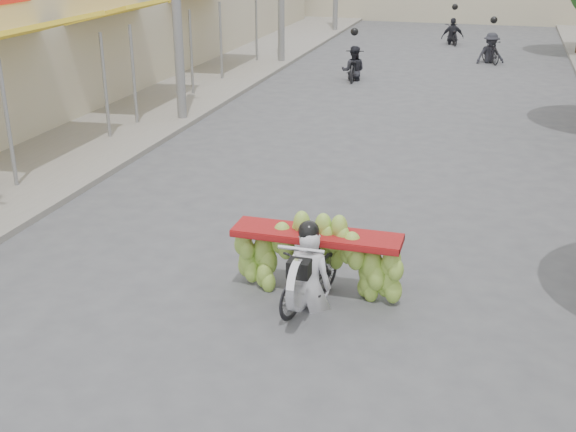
# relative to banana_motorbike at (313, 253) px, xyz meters

# --- Properties ---
(sidewalk_left) EXTENTS (4.00, 60.00, 0.12)m
(sidewalk_left) POSITION_rel_banana_motorbike_xyz_m (-7.30, 11.48, -0.65)
(sidewalk_left) COLOR gray
(sidewalk_left) RESTS_ON ground
(banana_motorbike) EXTENTS (2.31, 1.78, 2.10)m
(banana_motorbike) POSITION_rel_banana_motorbike_xyz_m (0.00, 0.00, 0.00)
(banana_motorbike) COLOR black
(banana_motorbike) RESTS_ON ground
(bg_motorbike_a) EXTENTS (0.84, 1.66, 1.95)m
(bg_motorbike_a) POSITION_rel_banana_motorbike_xyz_m (-2.51, 15.18, 0.04)
(bg_motorbike_a) COLOR black
(bg_motorbike_a) RESTS_ON ground
(bg_motorbike_b) EXTENTS (1.19, 1.55, 1.95)m
(bg_motorbike_b) POSITION_rel_banana_motorbike_xyz_m (1.78, 19.74, 0.17)
(bg_motorbike_b) COLOR black
(bg_motorbike_b) RESTS_ON ground
(bg_motorbike_c) EXTENTS (1.09, 1.57, 1.95)m
(bg_motorbike_c) POSITION_rel_banana_motorbike_xyz_m (0.06, 24.08, 0.12)
(bg_motorbike_c) COLOR black
(bg_motorbike_c) RESTS_ON ground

